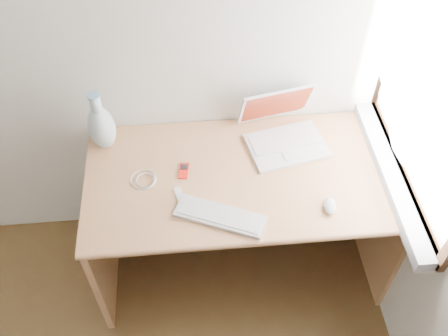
{
  "coord_description": "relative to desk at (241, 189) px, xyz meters",
  "views": [
    {
      "loc": [
        0.81,
        -0.08,
        2.51
      ],
      "look_at": [
        0.93,
        1.35,
        0.85
      ],
      "focal_mm": 40.0,
      "sensor_mm": 36.0,
      "label": 1
    }
  ],
  "objects": [
    {
      "name": "desk",
      "position": [
        0.0,
        0.0,
        0.0
      ],
      "size": [
        1.46,
        0.73,
        0.77
      ],
      "color": "tan",
      "rests_on": "floor"
    },
    {
      "name": "laptop",
      "position": [
        0.22,
        0.11,
        0.28
      ],
      "size": [
        0.4,
        0.37,
        0.25
      ],
      "rotation": [
        0.0,
        0.0,
        0.21
      ],
      "color": "white",
      "rests_on": "desk"
    },
    {
      "name": "cable_coil",
      "position": [
        -0.46,
        -0.08,
        0.23
      ],
      "size": [
        0.15,
        0.15,
        0.01
      ],
      "primitive_type": "torus",
      "rotation": [
        0.0,
        0.0,
        -0.26
      ],
      "color": "white",
      "rests_on": "desk"
    },
    {
      "name": "vase",
      "position": [
        -0.64,
        0.15,
        0.35
      ],
      "size": [
        0.13,
        0.13,
        0.32
      ],
      "color": "silver",
      "rests_on": "desk"
    },
    {
      "name": "window",
      "position": [
        0.69,
        -0.17,
        0.73
      ],
      "size": [
        0.11,
        0.99,
        1.1
      ],
      "color": "white",
      "rests_on": "right_wall"
    },
    {
      "name": "mouse",
      "position": [
        0.34,
        -0.31,
        0.24
      ],
      "size": [
        0.07,
        0.1,
        0.03
      ],
      "primitive_type": "ellipsoid",
      "rotation": [
        0.0,
        0.0,
        -0.17
      ],
      "color": "white",
      "rests_on": "desk"
    },
    {
      "name": "remote",
      "position": [
        -0.3,
        -0.18,
        0.23
      ],
      "size": [
        0.05,
        0.09,
        0.01
      ],
      "primitive_type": "cube",
      "rotation": [
        0.0,
        0.0,
        0.24
      ],
      "color": "white",
      "rests_on": "desk"
    },
    {
      "name": "ipod",
      "position": [
        -0.27,
        -0.05,
        0.23
      ],
      "size": [
        0.05,
        0.1,
        0.01
      ],
      "rotation": [
        0.0,
        0.0,
        -0.15
      ],
      "color": "red",
      "rests_on": "desk"
    },
    {
      "name": "external_keyboard",
      "position": [
        -0.13,
        -0.32,
        0.23
      ],
      "size": [
        0.4,
        0.26,
        0.02
      ],
      "rotation": [
        0.0,
        0.0,
        -0.41
      ],
      "color": "white",
      "rests_on": "desk"
    }
  ]
}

